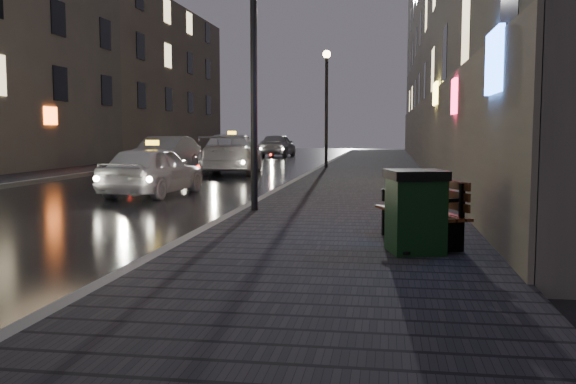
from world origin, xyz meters
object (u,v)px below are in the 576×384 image
(bench, at_px, (425,210))
(taxi_mid, at_px, (232,154))
(lamp_far, at_px, (326,94))
(lamp_near, at_px, (254,49))
(taxi_near, at_px, (153,170))
(car_left_mid, at_px, (165,155))
(trash_bin, at_px, (415,211))
(car_far, at_px, (278,145))

(bench, height_order, taxi_mid, taxi_mid)
(lamp_far, xyz_separation_m, bench, (3.32, -19.47, -2.85))
(lamp_near, height_order, bench, lamp_near)
(taxi_near, bearing_deg, bench, 138.31)
(lamp_far, relative_size, car_left_mid, 1.10)
(trash_bin, distance_m, taxi_near, 10.86)
(bench, distance_m, trash_bin, 0.84)
(lamp_far, distance_m, car_far, 16.86)
(taxi_near, bearing_deg, trash_bin, 134.69)
(lamp_near, distance_m, taxi_near, 6.22)
(lamp_far, relative_size, bench, 2.65)
(bench, distance_m, taxi_mid, 18.61)
(trash_bin, height_order, car_far, car_far)
(bench, xyz_separation_m, trash_bin, (-0.17, -0.82, 0.09))
(lamp_near, bearing_deg, trash_bin, -53.69)
(car_left_mid, bearing_deg, lamp_near, -61.93)
(car_far, bearing_deg, lamp_far, 110.02)
(lamp_near, xyz_separation_m, car_far, (-4.96, 31.89, -2.68))
(car_left_mid, bearing_deg, car_far, 85.96)
(lamp_far, bearing_deg, lamp_near, -90.00)
(lamp_far, distance_m, trash_bin, 20.71)
(lamp_near, height_order, taxi_mid, lamp_near)
(bench, height_order, car_left_mid, car_left_mid)
(lamp_far, bearing_deg, car_left_mid, -158.58)
(taxi_near, relative_size, car_far, 0.87)
(lamp_near, xyz_separation_m, bench, (3.32, -3.47, -2.85))
(bench, relative_size, car_far, 0.42)
(bench, relative_size, trash_bin, 1.76)
(trash_bin, relative_size, car_far, 0.24)
(taxi_mid, xyz_separation_m, car_far, (-1.12, 18.17, -0.02))
(lamp_near, height_order, trash_bin, lamp_near)
(bench, relative_size, taxi_mid, 0.35)
(taxi_near, bearing_deg, car_far, -82.47)
(lamp_far, relative_size, taxi_mid, 0.92)
(car_far, bearing_deg, trash_bin, 105.31)
(car_left_mid, distance_m, taxi_mid, 2.90)
(lamp_far, distance_m, car_left_mid, 7.70)
(bench, xyz_separation_m, car_left_mid, (-10.04, 16.83, 0.16))
(bench, bearing_deg, lamp_far, 75.87)
(taxi_near, height_order, car_left_mid, car_left_mid)
(lamp_far, height_order, bench, lamp_far)
(lamp_near, distance_m, bench, 5.58)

